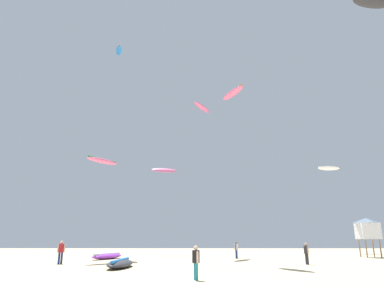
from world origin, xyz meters
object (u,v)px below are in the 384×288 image
(person_midground, at_px, (236,249))
(kite_aloft_3, at_px, (202,107))
(lifeguard_tower, at_px, (367,228))
(kite_aloft_2, at_px, (102,161))
(person_foreground, at_px, (196,260))
(person_left, at_px, (61,250))
(kite_grounded_mid, at_px, (107,256))
(kite_aloft_6, at_px, (233,93))
(kite_aloft_5, at_px, (372,2))
(kite_aloft_1, at_px, (329,168))
(kite_aloft_0, at_px, (119,51))
(kite_grounded_near, at_px, (120,263))
(person_right, at_px, (306,252))
(kite_aloft_4, at_px, (164,170))

(person_midground, xyz_separation_m, kite_aloft_3, (-3.32, 4.15, 17.11))
(lifeguard_tower, bearing_deg, kite_aloft_2, -166.69)
(person_foreground, bearing_deg, person_left, -66.80)
(kite_grounded_mid, height_order, kite_aloft_6, kite_aloft_6)
(kite_aloft_3, height_order, kite_aloft_6, kite_aloft_3)
(kite_aloft_5, bearing_deg, lifeguard_tower, 85.31)
(kite_grounded_mid, distance_m, kite_aloft_2, 9.46)
(kite_aloft_2, relative_size, kite_aloft_3, 0.87)
(person_foreground, height_order, kite_aloft_1, kite_aloft_1)
(kite_aloft_3, bearing_deg, kite_aloft_0, 175.58)
(person_left, distance_m, kite_aloft_5, 37.79)
(kite_aloft_1, height_order, kite_aloft_6, kite_aloft_6)
(kite_grounded_near, bearing_deg, lifeguard_tower, 29.92)
(lifeguard_tower, relative_size, kite_aloft_0, 1.58)
(person_right, bearing_deg, kite_grounded_mid, -40.86)
(person_foreground, xyz_separation_m, kite_aloft_4, (-4.37, 28.42, 10.10))
(kite_aloft_2, bearing_deg, kite_aloft_6, -13.16)
(person_right, relative_size, lifeguard_tower, 0.39)
(kite_aloft_1, distance_m, kite_aloft_3, 22.88)
(lifeguard_tower, relative_size, kite_aloft_6, 1.17)
(kite_aloft_1, xyz_separation_m, kite_aloft_4, (-24.63, -4.94, -1.24))
(person_midground, relative_size, kite_grounded_near, 0.33)
(person_right, xyz_separation_m, kite_aloft_4, (-13.01, 18.07, 10.09))
(kite_aloft_3, bearing_deg, kite_aloft_2, -139.52)
(kite_aloft_0, height_order, kite_aloft_3, kite_aloft_0)
(kite_aloft_4, xyz_separation_m, kite_aloft_6, (7.82, -16.92, 3.90))
(kite_grounded_near, xyz_separation_m, kite_grounded_mid, (-3.54, 10.41, -0.00))
(person_left, relative_size, kite_aloft_3, 0.43)
(kite_grounded_mid, xyz_separation_m, kite_aloft_6, (12.21, -6.08, 14.66))
(person_foreground, distance_m, lifeguard_tower, 28.30)
(kite_grounded_near, bearing_deg, kite_aloft_5, 12.21)
(kite_grounded_near, bearing_deg, person_foreground, -53.95)
(person_foreground, relative_size, lifeguard_tower, 0.39)
(person_foreground, relative_size, kite_aloft_5, 0.37)
(person_left, xyz_separation_m, lifeguard_tower, (29.66, 10.18, 2.01))
(kite_aloft_4, bearing_deg, kite_aloft_1, 11.33)
(kite_grounded_near, xyz_separation_m, lifeguard_tower, (24.06, 13.84, 2.77))
(kite_aloft_0, bearing_deg, kite_aloft_5, -21.85)
(kite_aloft_5, bearing_deg, person_left, -177.26)
(kite_aloft_4, height_order, kite_aloft_6, kite_aloft_6)
(kite_grounded_near, xyz_separation_m, kite_aloft_2, (-3.82, 7.25, 8.91))
(lifeguard_tower, relative_size, kite_aloft_5, 0.94)
(person_midground, relative_size, lifeguard_tower, 0.40)
(kite_grounded_near, distance_m, kite_aloft_2, 12.11)
(person_right, bearing_deg, person_foreground, 31.85)
(person_foreground, xyz_separation_m, kite_grounded_near, (-5.22, 7.18, -0.65))
(lifeguard_tower, height_order, kite_aloft_6, kite_aloft_6)
(kite_aloft_3, bearing_deg, kite_aloft_1, 28.42)
(person_foreground, relative_size, person_right, 0.99)
(kite_grounded_near, height_order, kite_aloft_0, kite_aloft_0)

